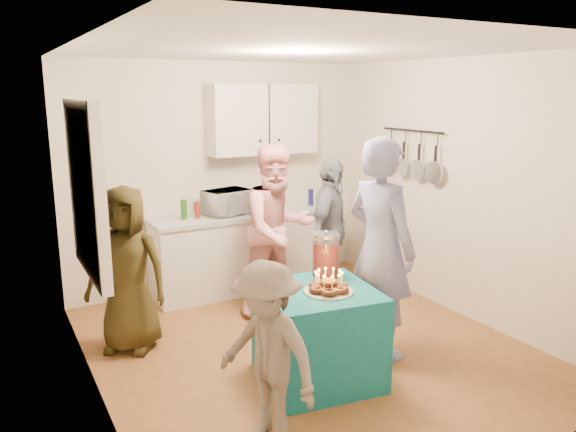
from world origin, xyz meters
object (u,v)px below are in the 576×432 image
counter (247,252)px  woman_back_left (126,269)px  punch_jar (326,256)px  child_near_left (267,353)px  party_table (318,335)px  woman_back_right (330,231)px  woman_back_center (278,230)px  microwave (227,202)px  man_birthday (380,248)px

counter → woman_back_left: 1.89m
punch_jar → child_near_left: 1.27m
party_table → woman_back_right: (1.03, 1.43, 0.41)m
party_table → woman_back_center: 1.56m
counter → woman_back_center: bearing=-91.4°
party_table → woman_back_right: size_ratio=0.54×
counter → woman_back_right: woman_back_right is taller
microwave → child_near_left: (-0.90, -2.76, -0.43)m
counter → child_near_left: 2.99m
counter → microwave: (-0.24, 0.00, 0.62)m
counter → man_birthday: bearing=-81.9°
microwave → party_table: (-0.18, -2.24, -0.67)m
woman_back_left → woman_back_right: bearing=39.1°
man_birthday → woman_back_center: (-0.32, 1.27, -0.08)m
party_table → child_near_left: bearing=-144.0°
counter → child_near_left: child_near_left is taller
party_table → punch_jar: size_ratio=2.50×
man_birthday → woman_back_right: (0.32, 1.27, -0.17)m
man_birthday → woman_back_center: bearing=3.3°
party_table → woman_back_right: 1.80m
man_birthday → woman_back_left: size_ratio=1.29×
party_table → woman_back_left: size_ratio=0.57×
counter → woman_back_left: bearing=-149.3°
microwave → party_table: size_ratio=0.59×
microwave → party_table: 2.34m
man_birthday → child_near_left: (-1.43, -0.67, -0.34)m
microwave → punch_jar: microwave is taller
counter → man_birthday: man_birthday is taller
man_birthday → woman_back_left: bearing=48.4°
woman_back_left → microwave: bearing=70.4°
man_birthday → woman_back_right: 1.32m
counter → microwave: microwave is taller
woman_back_left → child_near_left: 1.87m
woman_back_right → punch_jar: bearing=-164.5°
punch_jar → man_birthday: 0.49m
woman_back_center → woman_back_right: (0.64, 0.00, -0.09)m
woman_back_center → woman_back_right: 0.64m
punch_jar → man_birthday: size_ratio=0.18×
man_birthday → woman_back_left: (-1.90, 1.14, -0.21)m
man_birthday → counter: bearing=-2.6°
party_table → man_birthday: 0.93m
woman_back_center → counter: bearing=84.6°
party_table → woman_back_center: woman_back_center is taller
punch_jar → man_birthday: man_birthday is taller
punch_jar → woman_back_right: size_ratio=0.22×
counter → party_table: 2.28m
woman_back_center → woman_back_right: bearing=-3.7°
woman_back_right → woman_back_center: bearing=140.2°
punch_jar → woman_back_left: 1.76m
counter → party_table: counter is taller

